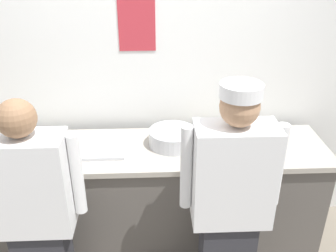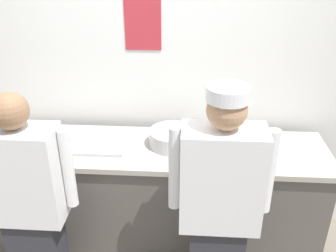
{
  "view_description": "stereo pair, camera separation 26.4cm",
  "coord_description": "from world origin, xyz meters",
  "px_view_note": "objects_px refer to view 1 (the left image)",
  "views": [
    {
      "loc": [
        0.04,
        -2.0,
        2.29
      ],
      "look_at": [
        0.15,
        0.36,
        1.1
      ],
      "focal_mm": 39.48,
      "sensor_mm": 36.0,
      "label": 1
    },
    {
      "loc": [
        0.31,
        -2.0,
        2.29
      ],
      "look_at": [
        0.15,
        0.36,
        1.1
      ],
      "focal_mm": 39.48,
      "sensor_mm": 36.0,
      "label": 2
    }
  ],
  "objects_px": {
    "chef_center": "(230,206)",
    "deli_cup": "(248,136)",
    "plate_stack_front": "(241,147)",
    "squeeze_bottle_primary": "(213,135)",
    "chef_near_left": "(37,217)",
    "ramekin_yellow_sauce": "(18,140)",
    "sheet_tray": "(93,147)",
    "mixing_bowl_steel": "(173,138)",
    "ramekin_red_sauce": "(51,136)"
  },
  "relations": [
    {
      "from": "chef_center",
      "to": "deli_cup",
      "type": "distance_m",
      "value": 0.75
    },
    {
      "from": "plate_stack_front",
      "to": "squeeze_bottle_primary",
      "type": "bearing_deg",
      "value": 149.85
    },
    {
      "from": "plate_stack_front",
      "to": "squeeze_bottle_primary",
      "type": "height_order",
      "value": "squeeze_bottle_primary"
    },
    {
      "from": "chef_near_left",
      "to": "squeeze_bottle_primary",
      "type": "relative_size",
      "value": 8.76
    },
    {
      "from": "ramekin_yellow_sauce",
      "to": "sheet_tray",
      "type": "bearing_deg",
      "value": -11.57
    },
    {
      "from": "ramekin_yellow_sauce",
      "to": "chef_center",
      "type": "bearing_deg",
      "value": -26.97
    },
    {
      "from": "mixing_bowl_steel",
      "to": "deli_cup",
      "type": "xyz_separation_m",
      "value": [
        0.57,
        0.03,
        -0.02
      ]
    },
    {
      "from": "chef_center",
      "to": "ramekin_red_sauce",
      "type": "relative_size",
      "value": 17.06
    },
    {
      "from": "mixing_bowl_steel",
      "to": "sheet_tray",
      "type": "distance_m",
      "value": 0.58
    },
    {
      "from": "mixing_bowl_steel",
      "to": "sheet_tray",
      "type": "relative_size",
      "value": 0.76
    },
    {
      "from": "chef_center",
      "to": "ramekin_red_sauce",
      "type": "xyz_separation_m",
      "value": [
        -1.23,
        0.8,
        0.07
      ]
    },
    {
      "from": "chef_center",
      "to": "ramekin_red_sauce",
      "type": "distance_m",
      "value": 1.47
    },
    {
      "from": "mixing_bowl_steel",
      "to": "deli_cup",
      "type": "height_order",
      "value": "mixing_bowl_steel"
    },
    {
      "from": "deli_cup",
      "to": "ramekin_yellow_sauce",
      "type": "bearing_deg",
      "value": 178.22
    },
    {
      "from": "ramekin_yellow_sauce",
      "to": "mixing_bowl_steel",
      "type": "bearing_deg",
      "value": -4.05
    },
    {
      "from": "squeeze_bottle_primary",
      "to": "ramekin_red_sauce",
      "type": "height_order",
      "value": "squeeze_bottle_primary"
    },
    {
      "from": "chef_near_left",
      "to": "sheet_tray",
      "type": "xyz_separation_m",
      "value": [
        0.26,
        0.62,
        0.11
      ]
    },
    {
      "from": "ramekin_yellow_sauce",
      "to": "deli_cup",
      "type": "xyz_separation_m",
      "value": [
        1.73,
        -0.05,
        0.02
      ]
    },
    {
      "from": "plate_stack_front",
      "to": "ramekin_yellow_sauce",
      "type": "bearing_deg",
      "value": 172.52
    },
    {
      "from": "squeeze_bottle_primary",
      "to": "deli_cup",
      "type": "relative_size",
      "value": 2.0
    },
    {
      "from": "plate_stack_front",
      "to": "ramekin_red_sauce",
      "type": "distance_m",
      "value": 1.43
    },
    {
      "from": "chef_center",
      "to": "squeeze_bottle_primary",
      "type": "height_order",
      "value": "chef_center"
    },
    {
      "from": "chef_center",
      "to": "sheet_tray",
      "type": "relative_size",
      "value": 3.55
    },
    {
      "from": "chef_near_left",
      "to": "ramekin_yellow_sauce",
      "type": "bearing_deg",
      "value": 113.29
    },
    {
      "from": "squeeze_bottle_primary",
      "to": "deli_cup",
      "type": "height_order",
      "value": "squeeze_bottle_primary"
    },
    {
      "from": "plate_stack_front",
      "to": "ramekin_red_sauce",
      "type": "bearing_deg",
      "value": 169.26
    },
    {
      "from": "mixing_bowl_steel",
      "to": "deli_cup",
      "type": "relative_size",
      "value": 3.9
    },
    {
      "from": "sheet_tray",
      "to": "squeeze_bottle_primary",
      "type": "distance_m",
      "value": 0.88
    },
    {
      "from": "chef_center",
      "to": "mixing_bowl_steel",
      "type": "bearing_deg",
      "value": 114.87
    },
    {
      "from": "mixing_bowl_steel",
      "to": "ramekin_yellow_sauce",
      "type": "bearing_deg",
      "value": 175.95
    },
    {
      "from": "sheet_tray",
      "to": "chef_center",
      "type": "bearing_deg",
      "value": -35.21
    },
    {
      "from": "sheet_tray",
      "to": "squeeze_bottle_primary",
      "type": "relative_size",
      "value": 2.57
    },
    {
      "from": "mixing_bowl_steel",
      "to": "squeeze_bottle_primary",
      "type": "bearing_deg",
      "value": -4.72
    },
    {
      "from": "mixing_bowl_steel",
      "to": "plate_stack_front",
      "type": "bearing_deg",
      "value": -15.48
    },
    {
      "from": "sheet_tray",
      "to": "ramekin_red_sauce",
      "type": "relative_size",
      "value": 4.8
    },
    {
      "from": "ramekin_red_sauce",
      "to": "deli_cup",
      "type": "distance_m",
      "value": 1.5
    },
    {
      "from": "squeeze_bottle_primary",
      "to": "deli_cup",
      "type": "distance_m",
      "value": 0.29
    },
    {
      "from": "chef_center",
      "to": "sheet_tray",
      "type": "xyz_separation_m",
      "value": [
        -0.89,
        0.63,
        0.06
      ]
    },
    {
      "from": "ramekin_red_sauce",
      "to": "deli_cup",
      "type": "xyz_separation_m",
      "value": [
        1.5,
        -0.1,
        0.02
      ]
    },
    {
      "from": "mixing_bowl_steel",
      "to": "deli_cup",
      "type": "bearing_deg",
      "value": 2.83
    },
    {
      "from": "mixing_bowl_steel",
      "to": "ramekin_yellow_sauce",
      "type": "xyz_separation_m",
      "value": [
        -1.16,
        0.08,
        -0.03
      ]
    },
    {
      "from": "squeeze_bottle_primary",
      "to": "deli_cup",
      "type": "bearing_deg",
      "value": 10.59
    },
    {
      "from": "chef_near_left",
      "to": "chef_center",
      "type": "height_order",
      "value": "chef_center"
    },
    {
      "from": "chef_center",
      "to": "mixing_bowl_steel",
      "type": "distance_m",
      "value": 0.74
    },
    {
      "from": "sheet_tray",
      "to": "squeeze_bottle_primary",
      "type": "height_order",
      "value": "squeeze_bottle_primary"
    },
    {
      "from": "chef_near_left",
      "to": "ramekin_red_sauce",
      "type": "bearing_deg",
      "value": 96.23
    },
    {
      "from": "chef_near_left",
      "to": "deli_cup",
      "type": "xyz_separation_m",
      "value": [
        1.41,
        0.69,
        0.14
      ]
    },
    {
      "from": "squeeze_bottle_primary",
      "to": "chef_near_left",
      "type": "bearing_deg",
      "value": -150.74
    },
    {
      "from": "chef_near_left",
      "to": "plate_stack_front",
      "type": "bearing_deg",
      "value": 21.72
    },
    {
      "from": "plate_stack_front",
      "to": "ramekin_red_sauce",
      "type": "xyz_separation_m",
      "value": [
        -1.4,
        0.27,
        -0.02
      ]
    }
  ]
}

